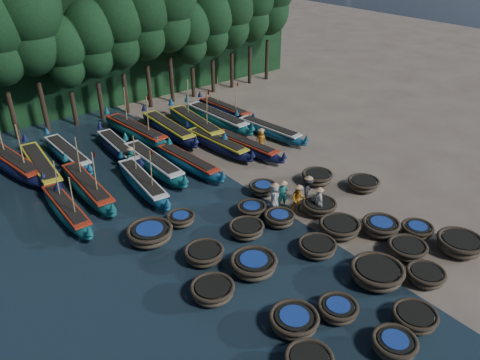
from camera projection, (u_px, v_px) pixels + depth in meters
ground at (281, 209)px, 27.26m from camera, size 120.00×120.00×0.00m
foliage_wall at (102, 48)px, 41.01m from camera, size 40.00×3.00×10.00m
coracle_1 at (394, 344)px, 18.04m from camera, size 2.03×2.03×0.71m
coracle_2 at (415, 317)px, 19.34m from camera, size 2.00×2.00×0.65m
coracle_3 at (426, 276)px, 21.59m from camera, size 2.14×2.14×0.67m
coracle_4 at (460, 244)px, 23.57m from camera, size 2.66×2.66×0.81m
coracle_5 at (294, 321)px, 19.14m from camera, size 2.46×2.46×0.69m
coracle_6 at (338, 309)px, 19.70m from camera, size 1.98×1.98×0.67m
coracle_7 at (377, 273)px, 21.59m from camera, size 2.51×2.51×0.85m
coracle_8 at (407, 249)px, 23.29m from camera, size 2.34×2.34×0.72m
coracle_9 at (417, 230)px, 24.84m from camera, size 2.01×2.01×0.63m
coracle_10 at (213, 290)px, 20.71m from camera, size 2.33×2.33×0.69m
coracle_11 at (254, 264)px, 22.16m from camera, size 2.28×2.28×0.82m
coracle_12 at (317, 247)px, 23.50m from camera, size 1.97×1.97×0.64m
coracle_13 at (339, 227)px, 24.92m from camera, size 2.74×2.74×0.74m
coracle_14 at (381, 227)px, 24.95m from camera, size 2.13×2.13×0.76m
coracle_15 at (204, 254)px, 22.95m from camera, size 2.05×2.05×0.72m
coracle_16 at (246, 229)px, 24.84m from camera, size 2.24×2.24×0.68m
coracle_17 at (279, 218)px, 25.73m from camera, size 1.78×1.78×0.69m
coracle_18 at (319, 207)px, 26.74m from camera, size 2.47×2.47×0.74m
coracle_19 at (363, 184)px, 29.12m from camera, size 2.28×2.28×0.68m
coracle_20 at (150, 234)px, 24.36m from camera, size 2.42×2.42×0.81m
coracle_21 at (181, 219)px, 25.74m from camera, size 1.69×1.69×0.63m
coracle_22 at (252, 209)px, 26.58m from camera, size 2.00×2.00×0.65m
coracle_23 at (263, 188)px, 28.65m from camera, size 2.07×2.07×0.67m
coracle_24 at (317, 177)px, 29.80m from camera, size 2.37×2.37×0.74m
long_boat_1 at (66, 209)px, 26.36m from camera, size 1.34×7.36×3.13m
long_boat_2 at (88, 187)px, 28.43m from camera, size 1.60×8.15×3.46m
long_boat_3 at (143, 183)px, 28.99m from camera, size 2.00×7.68×3.27m
long_boat_4 at (153, 163)px, 31.25m from camera, size 1.51×8.45×1.49m
long_boat_5 at (188, 162)px, 31.49m from camera, size 1.95×7.52×1.33m
long_boat_6 at (217, 144)px, 34.06m from camera, size 1.98×7.64×1.35m
long_boat_7 at (246, 146)px, 33.74m from camera, size 2.27×7.43×1.32m
long_boat_8 at (269, 130)px, 36.26m from camera, size 2.22×7.54×1.34m
long_boat_9 at (13, 163)px, 31.10m from camera, size 3.04×8.90×3.83m
long_boat_10 at (41, 167)px, 30.67m from camera, size 2.11×8.85×1.56m
long_boat_11 at (68, 154)px, 32.52m from camera, size 1.64×7.97×1.40m
long_boat_12 at (119, 148)px, 33.33m from camera, size 1.73×7.83×1.38m
long_boat_13 at (136, 131)px, 35.86m from camera, size 2.53×8.89×3.80m
long_boat_14 at (168, 129)px, 36.37m from camera, size 1.67×8.58×1.51m
long_boat_15 at (196, 124)px, 37.07m from camera, size 2.26×9.11×3.88m
long_boat_16 at (217, 118)px, 38.25m from camera, size 2.03×8.88×1.56m
long_boat_17 at (225, 109)px, 40.31m from camera, size 1.81×7.39×3.14m
fisherman_0 at (274, 197)px, 26.73m from camera, size 0.96×1.01×1.94m
fisherman_1 at (283, 193)px, 27.10m from camera, size 0.71×0.69×1.84m
fisherman_2 at (298, 198)px, 26.62m from camera, size 1.04×1.04×1.90m
fisherman_3 at (308, 190)px, 27.44m from camera, size 1.30×1.19×1.95m
fisherman_4 at (318, 201)px, 26.40m from camera, size 0.77×1.06×1.87m
fisherman_5 at (132, 158)px, 31.41m from camera, size 1.46×1.04×1.72m
fisherman_6 at (261, 139)px, 33.89m from camera, size 0.83×0.96×1.86m
tree_4 at (25, 19)px, 33.15m from camera, size 5.34×5.34×12.58m
tree_5 at (64, 52)px, 35.70m from camera, size 3.68×3.68×8.68m
tree_6 at (91, 39)px, 36.62m from camera, size 4.09×4.09×9.65m
tree_7 at (117, 26)px, 37.53m from camera, size 4.51×4.51×10.63m
tree_8 at (142, 14)px, 38.44m from camera, size 4.92×4.92×11.60m
tree_9 at (166, 3)px, 39.35m from camera, size 5.34×5.34×12.58m
tree_10 at (191, 33)px, 41.90m from camera, size 3.68×3.68×8.68m
tree_11 at (211, 22)px, 42.82m from camera, size 4.09×4.09×9.65m
tree_12 at (231, 11)px, 43.73m from camera, size 4.51×4.51×10.63m
tree_13 at (250, 1)px, 44.64m from camera, size 4.92×4.92×11.60m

